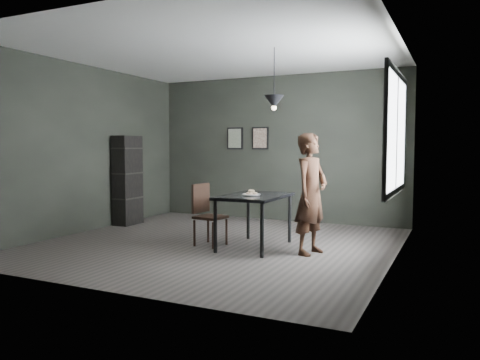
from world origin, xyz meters
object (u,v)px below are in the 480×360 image
at_px(white_plate, 251,195).
at_px(pendant_lamp, 274,102).
at_px(cafe_table, 254,200).
at_px(shelf_unit, 127,180).
at_px(wood_chair, 206,210).
at_px(woman, 311,194).

relative_size(white_plate, pendant_lamp, 0.27).
bearing_deg(cafe_table, shelf_unit, 163.76).
bearing_deg(pendant_lamp, wood_chair, -165.61).
distance_m(wood_chair, pendant_lamp, 1.83).
xyz_separation_m(wood_chair, shelf_unit, (-2.22, 1.00, 0.31)).
height_order(white_plate, wood_chair, wood_chair).
bearing_deg(shelf_unit, cafe_table, -18.01).
bearing_deg(shelf_unit, wood_chair, -25.95).
distance_m(cafe_table, shelf_unit, 3.04).
bearing_deg(cafe_table, white_plate, -92.84).
height_order(woman, shelf_unit, shelf_unit).
distance_m(cafe_table, white_plate, 0.13).
bearing_deg(woman, pendant_lamp, 90.89).
xyz_separation_m(white_plate, shelf_unit, (-2.92, 0.95, 0.06)).
height_order(shelf_unit, pendant_lamp, pendant_lamp).
relative_size(woman, wood_chair, 1.80).
bearing_deg(wood_chair, pendant_lamp, 21.81).
bearing_deg(shelf_unit, woman, -15.15).
distance_m(cafe_table, wood_chair, 0.74).
height_order(cafe_table, white_plate, white_plate).
xyz_separation_m(white_plate, wood_chair, (-0.70, -0.05, -0.25)).
bearing_deg(wood_chair, woman, 11.19).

